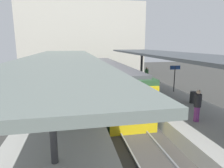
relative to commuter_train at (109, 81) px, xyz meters
The scene contains 15 objects.
ground_plane 5.66m from the commuter_train, 90.00° to the right, with size 80.00×80.00×0.00m, color #383835.
platform_left 6.71m from the commuter_train, 125.16° to the right, with size 4.40×28.00×1.00m, color #9E9E99.
platform_right 6.71m from the commuter_train, 54.84° to the right, with size 4.40×28.00×1.00m, color #9E9E99.
track_ballast 5.63m from the commuter_train, 90.00° to the right, with size 3.20×28.00×0.20m, color #423F3D.
rail_near_side 5.63m from the commuter_train, 97.60° to the right, with size 0.08×28.00×0.14m, color slate.
rail_far_side 5.63m from the commuter_train, 82.40° to the right, with size 0.08×28.00×0.14m, color slate.
commuter_train is the anchor object (origin of this frame).
canopy_left 5.99m from the commuter_train, 133.57° to the right, with size 4.18×21.00×3.20m.
canopy_right 6.04m from the commuter_train, 46.43° to the right, with size 4.18×21.00×3.30m.
platform_bench 3.57m from the commuter_train, 37.00° to the right, with size 1.40×0.41×0.86m.
platform_sign 5.61m from the commuter_train, 19.21° to the right, with size 0.90×0.08×2.21m.
litter_bin 7.06m from the commuter_train, 46.21° to the right, with size 0.44×0.44×0.80m, color #2D2D30.
passenger_near_bench 8.60m from the commuter_train, 68.64° to the right, with size 0.36×0.36×1.68m.
passenger_mid_platform 4.38m from the commuter_train, 20.95° to the left, with size 0.36×0.36×1.72m.
station_building_backdrop 15.15m from the commuter_train, 95.45° to the left, with size 18.00×6.00×11.00m, color beige.
Camera 1 is at (-3.06, -11.11, 4.95)m, focal length 31.13 mm.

